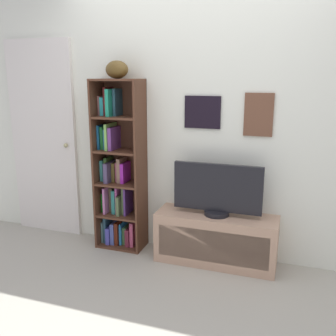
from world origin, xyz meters
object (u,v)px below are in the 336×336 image
at_px(door, 44,140).
at_px(bookshelf, 118,174).
at_px(television, 217,190).
at_px(tv_stand, 216,239).
at_px(football, 117,70).

bearing_deg(door, bookshelf, -5.35).
bearing_deg(television, door, 175.34).
bearing_deg(tv_stand, door, 175.30).
distance_m(football, door, 1.17).
relative_size(bookshelf, tv_stand, 1.52).
bearing_deg(football, television, -2.33).
xyz_separation_m(bookshelf, television, (0.99, -0.07, -0.04)).
height_order(bookshelf, football, football).
height_order(bookshelf, television, bookshelf).
relative_size(football, television, 0.35).
distance_m(tv_stand, door, 2.04).
distance_m(television, door, 1.92).
bearing_deg(tv_stand, television, 90.00).
relative_size(bookshelf, football, 5.91).
relative_size(tv_stand, door, 0.53).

